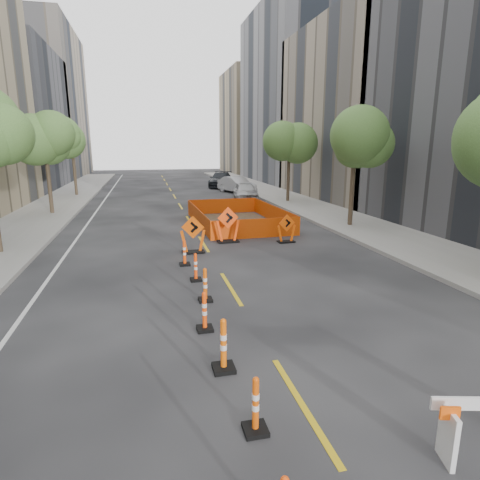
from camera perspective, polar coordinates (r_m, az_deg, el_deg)
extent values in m
plane|color=black|center=(9.19, 4.00, -15.23)|extent=(140.00, 140.00, 0.00)
cube|color=gray|center=(21.20, -30.91, -0.35)|extent=(4.00, 90.00, 0.15)
cube|color=gray|center=(23.19, 16.62, 2.02)|extent=(4.00, 90.00, 0.15)
cube|color=gray|center=(65.19, -27.35, 16.83)|extent=(12.00, 20.00, 20.00)
cube|color=gray|center=(37.11, 19.23, 16.63)|extent=(12.00, 16.00, 14.00)
cube|color=gray|center=(52.00, 9.33, 19.33)|extent=(12.00, 18.00, 20.00)
cube|color=tan|center=(69.19, 3.23, 16.27)|extent=(12.00, 14.00, 16.00)
cylinder|color=#382B1E|center=(28.47, -25.41, 6.36)|extent=(0.24, 0.24, 3.15)
sphere|color=#40672C|center=(28.33, -26.02, 12.33)|extent=(2.80, 2.80, 2.80)
cylinder|color=#382B1E|center=(38.27, -22.39, 8.10)|extent=(0.24, 0.24, 3.15)
sphere|color=#40672C|center=(38.17, -22.79, 12.54)|extent=(2.80, 2.80, 2.80)
cylinder|color=#382B1E|center=(22.66, 15.55, 5.69)|extent=(0.24, 0.24, 3.15)
sphere|color=#40672C|center=(22.49, 16.03, 13.22)|extent=(2.80, 2.80, 2.80)
cylinder|color=#382B1E|center=(31.74, 6.86, 8.13)|extent=(0.24, 0.24, 3.15)
sphere|color=#40672C|center=(31.62, 7.01, 13.50)|extent=(2.80, 2.80, 2.80)
imported|color=#AFAFB1|center=(32.55, 0.79, 6.89)|extent=(2.32, 4.61, 1.51)
imported|color=#B5B5BB|center=(38.36, -0.48, 7.87)|extent=(3.13, 4.86, 1.51)
imported|color=black|center=(43.75, -2.72, 8.58)|extent=(3.72, 5.88, 1.59)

